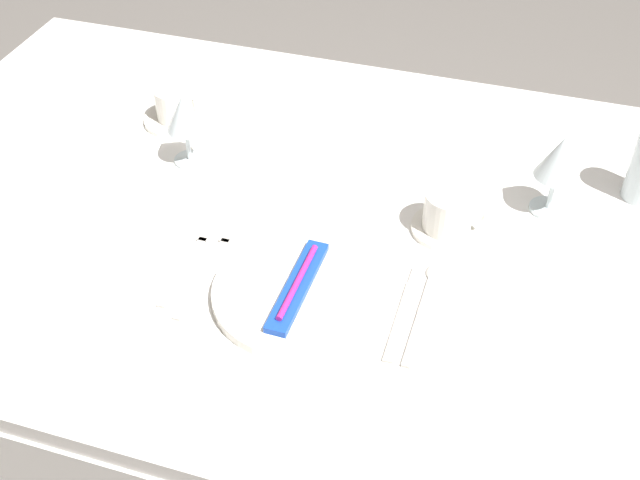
{
  "coord_description": "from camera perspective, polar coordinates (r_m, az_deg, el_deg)",
  "views": [
    {
      "loc": [
        0.3,
        -1.03,
        1.66
      ],
      "look_at": [
        0.01,
        -0.08,
        0.76
      ],
      "focal_mm": 44.05,
      "sensor_mm": 36.0,
      "label": 1
    }
  ],
  "objects": [
    {
      "name": "ground_plane",
      "position": [
        1.98,
        0.5,
        -14.96
      ],
      "size": [
        6.0,
        6.0,
        0.0
      ],
      "primitive_type": "plane",
      "color": "slate"
    },
    {
      "name": "dining_table",
      "position": [
        1.47,
        0.65,
        -0.86
      ],
      "size": [
        1.8,
        1.11,
        0.74
      ],
      "color": "white",
      "rests_on": "ground"
    },
    {
      "name": "dinner_plate",
      "position": [
        1.27,
        -1.61,
        -3.84
      ],
      "size": [
        0.28,
        0.28,
        0.02
      ],
      "primitive_type": "cylinder",
      "color": "white",
      "rests_on": "dining_table"
    },
    {
      "name": "toothbrush_package",
      "position": [
        1.26,
        -1.62,
        -3.31
      ],
      "size": [
        0.04,
        0.21,
        0.02
      ],
      "color": "blue",
      "rests_on": "dinner_plate"
    },
    {
      "name": "fork_outer",
      "position": [
        1.33,
        -8.07,
        -1.95
      ],
      "size": [
        0.02,
        0.23,
        0.0
      ],
      "color": "beige",
      "rests_on": "dining_table"
    },
    {
      "name": "fork_inner",
      "position": [
        1.35,
        -9.47,
        -1.51
      ],
      "size": [
        0.02,
        0.2,
        0.0
      ],
      "color": "beige",
      "rests_on": "dining_table"
    },
    {
      "name": "dinner_knife",
      "position": [
        1.25,
        6.02,
        -5.42
      ],
      "size": [
        0.02,
        0.21,
        0.0
      ],
      "color": "beige",
      "rests_on": "dining_table"
    },
    {
      "name": "spoon_soup",
      "position": [
        1.28,
        7.69,
        -4.35
      ],
      "size": [
        0.03,
        0.23,
        0.01
      ],
      "color": "beige",
      "rests_on": "dining_table"
    },
    {
      "name": "saucer_left",
      "position": [
        1.69,
        -10.33,
        8.63
      ],
      "size": [
        0.14,
        0.14,
        0.01
      ],
      "primitive_type": "cylinder",
      "color": "white",
      "rests_on": "dining_table"
    },
    {
      "name": "coffee_cup_left",
      "position": [
        1.67,
        -10.44,
        9.72
      ],
      "size": [
        0.1,
        0.08,
        0.07
      ],
      "color": "white",
      "rests_on": "saucer_left"
    },
    {
      "name": "saucer_right",
      "position": [
        1.41,
        9.13,
        0.88
      ],
      "size": [
        0.12,
        0.12,
        0.01
      ],
      "primitive_type": "cylinder",
      "color": "white",
      "rests_on": "dining_table"
    },
    {
      "name": "coffee_cup_right",
      "position": [
        1.38,
        9.38,
        2.15
      ],
      "size": [
        0.11,
        0.09,
        0.07
      ],
      "color": "white",
      "rests_on": "saucer_right"
    },
    {
      "name": "wine_glass_centre",
      "position": [
        1.51,
        -9.84,
        8.85
      ],
      "size": [
        0.07,
        0.07,
        0.15
      ],
      "color": "silver",
      "rests_on": "dining_table"
    },
    {
      "name": "wine_glass_left",
      "position": [
        1.43,
        17.01,
        5.58
      ],
      "size": [
        0.08,
        0.08,
        0.16
      ],
      "color": "silver",
      "rests_on": "dining_table"
    }
  ]
}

